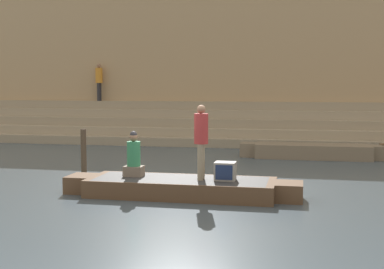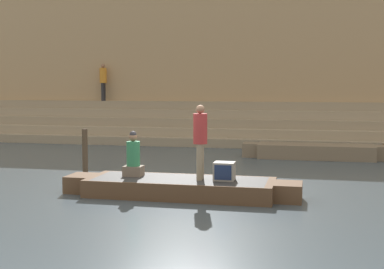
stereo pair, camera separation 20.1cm
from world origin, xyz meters
TOP-DOWN VIEW (x-y plane):
  - ground_plane at (0.00, 0.00)m, footprint 120.00×120.00m
  - ghat_steps at (0.00, 10.55)m, footprint 36.00×2.83m
  - back_wall at (0.00, 12.18)m, footprint 34.20×1.28m
  - rowboat_main at (0.31, -0.65)m, footprint 5.42×1.57m
  - person_standing at (0.77, -0.66)m, footprint 0.31×0.31m
  - person_rowing at (-0.85, -0.52)m, footprint 0.44×0.34m
  - tv_set at (1.31, -0.61)m, footprint 0.46×0.41m
  - moored_boat_shore at (3.34, 6.48)m, footprint 4.99×1.23m
  - mooring_post at (-3.07, 1.74)m, footprint 0.16×0.16m
  - person_on_steps at (-6.37, 11.31)m, footprint 0.33×0.33m

SIDE VIEW (x-z plane):
  - ground_plane at x=0.00m, z-range 0.00..0.00m
  - rowboat_main at x=0.31m, z-range 0.01..0.41m
  - moored_boat_shore at x=3.34m, z-range 0.02..0.50m
  - tv_set at x=1.31m, z-range 0.40..0.80m
  - mooring_post at x=-3.07m, z-range 0.00..1.28m
  - ghat_steps at x=0.00m, z-range -0.24..1.55m
  - person_rowing at x=-0.85m, z-range 0.30..1.35m
  - person_standing at x=0.77m, z-range 0.53..2.21m
  - person_on_steps at x=-6.37m, z-range 1.92..3.65m
  - back_wall at x=0.00m, z-range -0.03..7.14m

